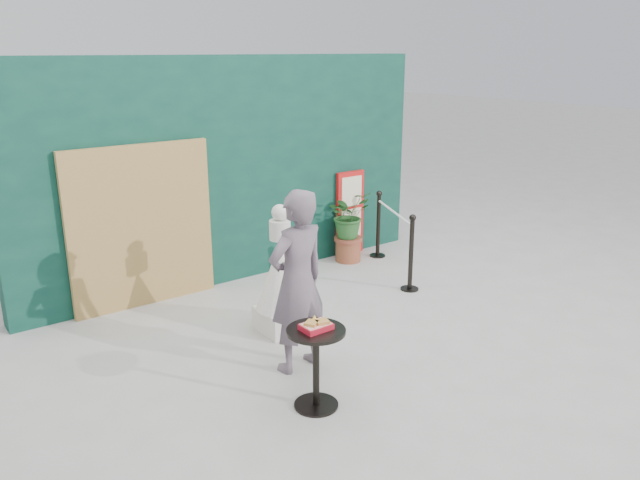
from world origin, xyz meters
The scene contains 10 objects.
ground centered at (0.00, 0.00, 0.00)m, with size 60.00×60.00×0.00m, color #ADAAA5.
back_wall centered at (0.00, 3.15, 1.50)m, with size 6.00×0.30×3.00m, color #0B3129.
bamboo_fence centered at (-1.40, 2.94, 1.00)m, with size 1.80×0.08×2.00m, color tan.
woman centered at (-0.84, 0.46, 0.91)m, with size 0.67×0.44×1.83m, color #665763.
menu_board centered at (1.90, 2.95, 0.65)m, with size 0.50×0.07×1.30m.
statue centered at (-0.49, 1.28, 0.60)m, with size 0.57×0.57×1.47m.
cafe_table centered at (-1.12, -0.23, 0.50)m, with size 0.52×0.52×0.75m.
food_basket centered at (-1.12, -0.23, 0.79)m, with size 0.26×0.19×0.11m.
planter centered at (1.66, 2.70, 0.62)m, with size 0.63×0.55×1.07m.
stanchion_barrier centered at (1.86, 1.94, 0.49)m, with size 0.84×1.54×1.03m.
Camera 1 is at (-4.05, -4.18, 3.07)m, focal length 35.00 mm.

